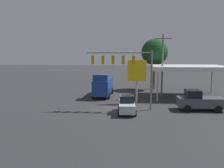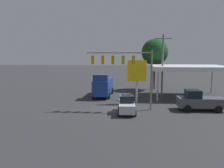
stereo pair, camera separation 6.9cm
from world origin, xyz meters
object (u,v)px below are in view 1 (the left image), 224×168
object	(u,v)px
price_sign	(137,73)
street_tree	(155,52)
pickup_parked	(199,101)
delivery_truck	(103,85)
hatchback_crossing	(127,105)
traffic_signal_assembly	(124,64)
utility_pole	(162,65)

from	to	relation	value
price_sign	street_tree	size ratio (longest dim) A/B	0.62
pickup_parked	price_sign	bearing A→B (deg)	-24.52
delivery_truck	hatchback_crossing	distance (m)	10.24
traffic_signal_assembly	price_sign	distance (m)	4.12
pickup_parked	hatchback_crossing	bearing A→B (deg)	12.60
traffic_signal_assembly	utility_pole	size ratio (longest dim) A/B	0.81
street_tree	hatchback_crossing	bearing A→B (deg)	74.24
delivery_truck	hatchback_crossing	world-z (taller)	delivery_truck
utility_pole	street_tree	world-z (taller)	utility_pole
delivery_truck	pickup_parked	distance (m)	14.35
delivery_truck	pickup_parked	world-z (taller)	delivery_truck
delivery_truck	street_tree	size ratio (longest dim) A/B	0.74
utility_pole	delivery_truck	bearing A→B (deg)	-3.69
utility_pole	price_sign	distance (m)	5.46
traffic_signal_assembly	utility_pole	distance (m)	9.18
hatchback_crossing	street_tree	world-z (taller)	street_tree
delivery_truck	pickup_parked	bearing A→B (deg)	60.04
pickup_parked	street_tree	size ratio (longest dim) A/B	0.56
price_sign	pickup_parked	world-z (taller)	price_sign
price_sign	delivery_truck	world-z (taller)	price_sign
traffic_signal_assembly	pickup_parked	xyz separation A→B (m)	(-8.81, -0.32, -4.24)
traffic_signal_assembly	price_sign	world-z (taller)	traffic_signal_assembly
pickup_parked	street_tree	world-z (taller)	street_tree
utility_pole	price_sign	world-z (taller)	utility_pole
hatchback_crossing	pickup_parked	bearing A→B (deg)	100.41
utility_pole	price_sign	size ratio (longest dim) A/B	1.63
delivery_truck	pickup_parked	size ratio (longest dim) A/B	1.32
pickup_parked	delivery_truck	bearing A→B (deg)	-32.12
traffic_signal_assembly	pickup_parked	distance (m)	9.78
traffic_signal_assembly	price_sign	bearing A→B (deg)	-114.99
delivery_truck	street_tree	distance (m)	12.55
hatchback_crossing	street_tree	xyz separation A→B (m)	(-4.82, -17.07, 5.87)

